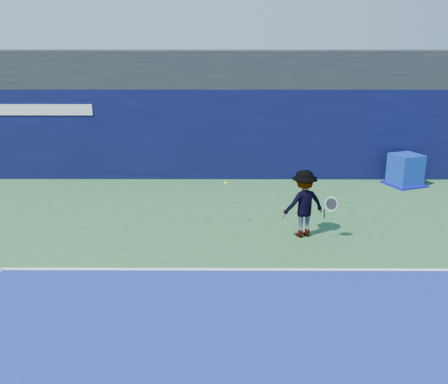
% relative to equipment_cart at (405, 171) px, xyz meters
% --- Properties ---
extents(ground, '(80.00, 80.00, 0.00)m').
position_rel_equipment_cart_xyz_m(ground, '(-5.42, -9.34, -0.47)').
color(ground, '#2C6334').
rests_on(ground, ground).
extents(baseline, '(24.00, 0.10, 0.01)m').
position_rel_equipment_cart_xyz_m(baseline, '(-5.42, -6.34, -0.46)').
color(baseline, white).
rests_on(baseline, ground).
extents(stadium_band, '(36.00, 3.00, 1.20)m').
position_rel_equipment_cart_xyz_m(stadium_band, '(-5.42, 2.16, 3.13)').
color(stadium_band, black).
rests_on(stadium_band, back_wall_assembly).
extents(back_wall_assembly, '(36.00, 1.03, 3.00)m').
position_rel_equipment_cart_xyz_m(back_wall_assembly, '(-5.42, 1.16, 1.03)').
color(back_wall_assembly, black).
rests_on(back_wall_assembly, ground).
extents(equipment_cart, '(1.38, 1.38, 1.02)m').
position_rel_equipment_cart_xyz_m(equipment_cart, '(0.00, 0.00, 0.00)').
color(equipment_cart, '#0B299F').
rests_on(equipment_cart, ground).
extents(tennis_player, '(1.34, 0.93, 1.62)m').
position_rel_equipment_cart_xyz_m(tennis_player, '(-3.96, -4.45, 0.35)').
color(tennis_player, silver).
rests_on(tennis_player, ground).
extents(tennis_ball, '(0.08, 0.08, 0.08)m').
position_rel_equipment_cart_xyz_m(tennis_ball, '(-5.81, -3.95, 0.71)').
color(tennis_ball, '#C7F41B').
rests_on(tennis_ball, ground).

